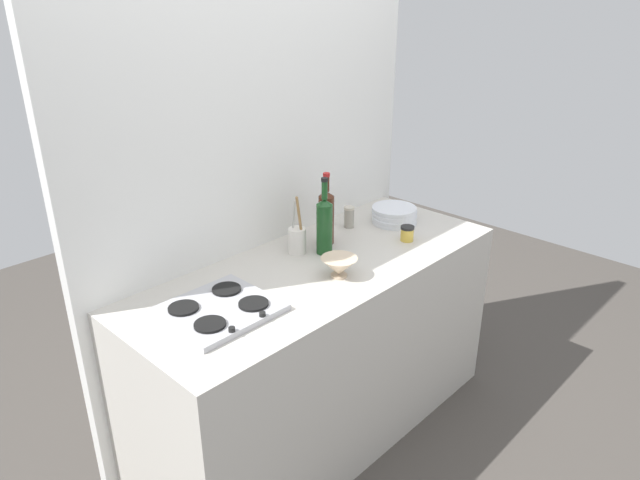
# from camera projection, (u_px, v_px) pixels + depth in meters

# --- Properties ---
(ground_plane) EXTENTS (6.00, 6.00, 0.00)m
(ground_plane) POSITION_uv_depth(u_px,v_px,m) (320.00, 426.00, 2.92)
(ground_plane) COLOR #47423D
(ground_plane) RESTS_ON ground
(counter_block) EXTENTS (1.80, 0.70, 0.90)m
(counter_block) POSITION_uv_depth(u_px,v_px,m) (320.00, 351.00, 2.74)
(counter_block) COLOR beige
(counter_block) RESTS_ON ground
(backsplash_panel) EXTENTS (1.90, 0.06, 2.15)m
(backsplash_panel) POSITION_uv_depth(u_px,v_px,m) (262.00, 206.00, 2.72)
(backsplash_panel) COLOR white
(backsplash_panel) RESTS_ON ground
(stovetop_hob) EXTENTS (0.40, 0.36, 0.04)m
(stovetop_hob) POSITION_uv_depth(u_px,v_px,m) (219.00, 309.00, 2.18)
(stovetop_hob) COLOR #B2B2B7
(stovetop_hob) RESTS_ON counter_block
(plate_stack) EXTENTS (0.23, 0.23, 0.08)m
(plate_stack) POSITION_uv_depth(u_px,v_px,m) (394.00, 215.00, 2.99)
(plate_stack) COLOR white
(plate_stack) RESTS_ON counter_block
(wine_bottle_leftmost) EXTENTS (0.07, 0.07, 0.36)m
(wine_bottle_leftmost) POSITION_uv_depth(u_px,v_px,m) (324.00, 225.00, 2.61)
(wine_bottle_leftmost) COLOR #19471E
(wine_bottle_leftmost) RESTS_ON counter_block
(wine_bottle_mid_left) EXTENTS (0.07, 0.07, 0.35)m
(wine_bottle_mid_left) POSITION_uv_depth(u_px,v_px,m) (326.00, 216.00, 2.72)
(wine_bottle_mid_left) COLOR #472314
(wine_bottle_mid_left) RESTS_ON counter_block
(mixing_bowl) EXTENTS (0.16, 0.16, 0.09)m
(mixing_bowl) POSITION_uv_depth(u_px,v_px,m) (339.00, 266.00, 2.43)
(mixing_bowl) COLOR beige
(mixing_bowl) RESTS_ON counter_block
(utensil_crock) EXTENTS (0.08, 0.08, 0.28)m
(utensil_crock) POSITION_uv_depth(u_px,v_px,m) (297.00, 240.00, 2.64)
(utensil_crock) COLOR silver
(utensil_crock) RESTS_ON counter_block
(condiment_jar_front) EXTENTS (0.05, 0.05, 0.11)m
(condiment_jar_front) POSITION_uv_depth(u_px,v_px,m) (349.00, 217.00, 2.93)
(condiment_jar_front) COLOR #9E998C
(condiment_jar_front) RESTS_ON counter_block
(condiment_jar_rear) EXTENTS (0.07, 0.07, 0.07)m
(condiment_jar_rear) POSITION_uv_depth(u_px,v_px,m) (407.00, 233.00, 2.78)
(condiment_jar_rear) COLOR gold
(condiment_jar_rear) RESTS_ON counter_block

